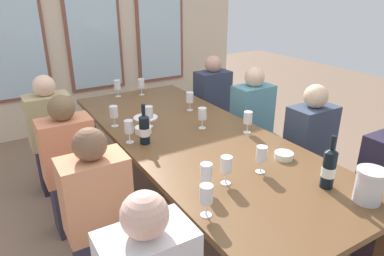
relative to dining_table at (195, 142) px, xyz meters
The scene contains 27 objects.
ground_plane 0.68m from the dining_table, ahead, with size 12.00×12.00×0.00m, color #826651.
back_wall_with_windows 2.65m from the dining_table, 90.00° to the left, with size 4.30×0.10×2.90m.
dining_table is the anchor object (origin of this frame).
white_plate_0 0.58m from the dining_table, 106.93° to the left, with size 0.21×0.21×0.01m, color white.
metal_pitcher 1.28m from the dining_table, 74.96° to the right, with size 0.16×0.16×0.19m.
wine_bottle_0 0.43m from the dining_table, 169.72° to the left, with size 0.08×0.08×0.30m.
wine_bottle_1 1.07m from the dining_table, 75.52° to the right, with size 0.08×0.08×0.32m.
tasting_bowl_0 0.42m from the dining_table, 141.36° to the left, with size 0.13×0.13×0.05m, color white.
tasting_bowl_1 0.71m from the dining_table, 63.90° to the right, with size 0.13×0.13×0.04m, color white.
wine_glass_0 1.25m from the dining_table, 85.87° to the left, with size 0.07×0.07×0.17m.
wine_glass_1 0.46m from the dining_table, 22.21° to the right, with size 0.07×0.07×0.17m.
wine_glass_2 0.71m from the dining_table, 132.10° to the left, with size 0.07×0.07×0.17m.
wine_glass_3 0.81m from the dining_table, 116.91° to the right, with size 0.07×0.07×0.17m.
wine_glass_4 0.63m from the dining_table, 62.96° to the left, with size 0.07×0.07×0.17m.
wine_glass_5 1.03m from the dining_table, 118.26° to the right, with size 0.07×0.07×0.17m.
wine_glass_6 0.46m from the dining_table, 121.53° to the left, with size 0.07×0.07×0.17m.
wine_glass_7 0.53m from the dining_table, 163.30° to the left, with size 0.07×0.07×0.17m.
wine_glass_8 1.32m from the dining_table, 96.53° to the left, with size 0.07×0.07×0.17m.
wine_glass_9 0.75m from the dining_table, 106.98° to the right, with size 0.07×0.07×0.17m.
wine_glass_10 0.72m from the dining_table, 85.62° to the right, with size 0.07×0.07×0.17m.
wine_glass_11 0.24m from the dining_table, 37.28° to the left, with size 0.07×0.07×0.17m.
seated_person_0 1.39m from the dining_table, 129.89° to the left, with size 0.38×0.24×1.11m.
seated_person_1 1.39m from the dining_table, 50.01° to the left, with size 0.38×0.24×1.11m.
seated_person_2 0.97m from the dining_table, 157.55° to the left, with size 0.38×0.24×1.11m.
seated_person_3 0.97m from the dining_table, 22.01° to the left, with size 0.38×0.24×1.11m.
seated_person_4 0.96m from the dining_table, 158.72° to the right, with size 0.38×0.24×1.11m.
seated_person_5 0.97m from the dining_table, 22.69° to the right, with size 0.38×0.24×1.11m.
Camera 1 is at (-1.29, -2.10, 1.81)m, focal length 32.52 mm.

